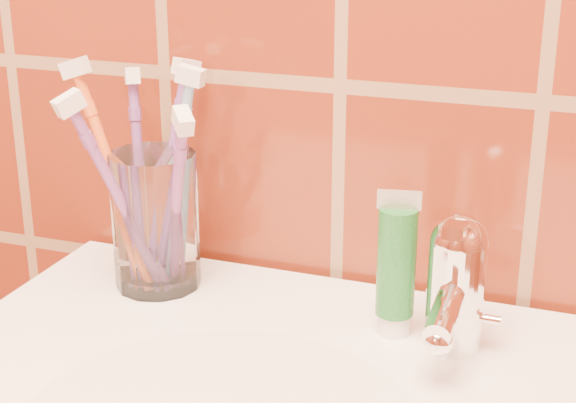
% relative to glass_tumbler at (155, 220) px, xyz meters
% --- Properties ---
extents(glass_tumbler, '(0.10, 0.10, 0.13)m').
position_rel_glass_tumbler_xyz_m(glass_tumbler, '(0.00, 0.00, 0.00)').
color(glass_tumbler, white).
rests_on(glass_tumbler, pedestal_sink).
extents(toothpaste_tube, '(0.04, 0.03, 0.13)m').
position_rel_glass_tumbler_xyz_m(toothpaste_tube, '(0.24, -0.02, -0.01)').
color(toothpaste_tube, white).
rests_on(toothpaste_tube, pedestal_sink).
extents(faucet, '(0.05, 0.11, 0.12)m').
position_rel_glass_tumbler_xyz_m(faucet, '(0.29, -0.03, -0.00)').
color(faucet, white).
rests_on(faucet, pedestal_sink).
extents(toothbrush_0, '(0.09, 0.09, 0.22)m').
position_rel_glass_tumbler_xyz_m(toothbrush_0, '(-0.03, -0.01, 0.04)').
color(toothbrush_0, orange).
rests_on(toothbrush_0, glass_tumbler).
extents(toothbrush_1, '(0.10, 0.11, 0.22)m').
position_rel_glass_tumbler_xyz_m(toothbrush_1, '(-0.02, 0.01, 0.04)').
color(toothbrush_1, '#774594').
rests_on(toothbrush_1, glass_tumbler).
extents(toothbrush_2, '(0.15, 0.18, 0.23)m').
position_rel_glass_tumbler_xyz_m(toothbrush_2, '(-0.01, -0.04, 0.03)').
color(toothbrush_2, '#7D4493').
rests_on(toothbrush_2, glass_tumbler).
extents(toothbrush_3, '(0.10, 0.13, 0.23)m').
position_rel_glass_tumbler_xyz_m(toothbrush_3, '(0.00, 0.03, 0.04)').
color(toothbrush_3, '#7D489B').
rests_on(toothbrush_3, glass_tumbler).
extents(toothbrush_4, '(0.06, 0.06, 0.22)m').
position_rel_glass_tumbler_xyz_m(toothbrush_4, '(0.02, 0.01, 0.04)').
color(toothbrush_4, '#7CB2DD').
rests_on(toothbrush_4, glass_tumbler).
extents(toothbrush_5, '(0.16, 0.16, 0.21)m').
position_rel_glass_tumbler_xyz_m(toothbrush_5, '(0.03, -0.02, 0.03)').
color(toothbrush_5, '#884593').
rests_on(toothbrush_5, glass_tumbler).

